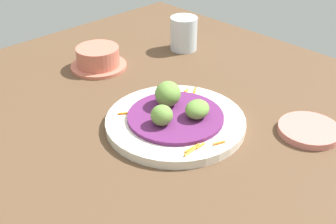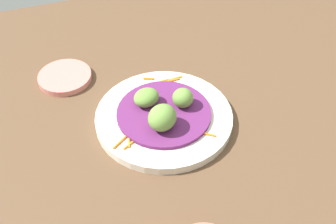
# 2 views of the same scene
# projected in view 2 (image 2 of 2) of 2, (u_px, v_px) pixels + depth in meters

# --- Properties ---
(table_surface) EXTENTS (1.10, 1.10, 0.02)m
(table_surface) POSITION_uv_depth(u_px,v_px,m) (192.00, 127.00, 0.81)
(table_surface) COLOR brown
(table_surface) RESTS_ON ground
(main_plate) EXTENTS (0.26, 0.26, 0.02)m
(main_plate) POSITION_uv_depth(u_px,v_px,m) (164.00, 118.00, 0.80)
(main_plate) COLOR silver
(main_plate) RESTS_ON table_surface
(cabbage_bed) EXTENTS (0.18, 0.18, 0.01)m
(cabbage_bed) POSITION_uv_depth(u_px,v_px,m) (164.00, 113.00, 0.79)
(cabbage_bed) COLOR #60235B
(cabbage_bed) RESTS_ON main_plate
(carrot_garnish) EXTENTS (0.20, 0.19, 0.00)m
(carrot_garnish) POSITION_uv_depth(u_px,v_px,m) (156.00, 110.00, 0.80)
(carrot_garnish) COLOR orange
(carrot_garnish) RESTS_ON main_plate
(guac_scoop_left) EXTENTS (0.06, 0.06, 0.03)m
(guac_scoop_left) POSITION_uv_depth(u_px,v_px,m) (146.00, 97.00, 0.80)
(guac_scoop_left) COLOR olive
(guac_scoop_left) RESTS_ON cabbage_bed
(guac_scoop_center) EXTENTS (0.07, 0.07, 0.05)m
(guac_scoop_center) POSITION_uv_depth(u_px,v_px,m) (162.00, 118.00, 0.75)
(guac_scoop_center) COLOR olive
(guac_scoop_center) RESTS_ON cabbage_bed
(guac_scoop_right) EXTENTS (0.04, 0.05, 0.04)m
(guac_scoop_right) POSITION_uv_depth(u_px,v_px,m) (183.00, 98.00, 0.79)
(guac_scoop_right) COLOR olive
(guac_scoop_right) RESTS_ON cabbage_bed
(side_plate_small) EXTENTS (0.11, 0.11, 0.01)m
(side_plate_small) POSITION_uv_depth(u_px,v_px,m) (65.00, 77.00, 0.89)
(side_plate_small) COLOR tan
(side_plate_small) RESTS_ON table_surface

